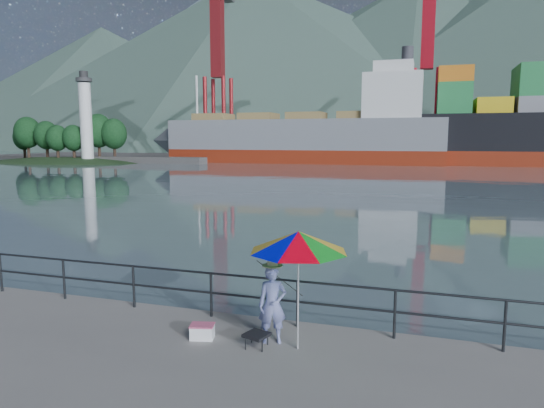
{
  "coord_description": "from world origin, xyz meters",
  "views": [
    {
      "loc": [
        5.46,
        -7.87,
        3.99
      ],
      "look_at": [
        1.07,
        6.0,
        2.0
      ],
      "focal_mm": 32.0,
      "sensor_mm": 36.0,
      "label": 1
    }
  ],
  "objects": [
    {
      "name": "lighthouse_islet",
      "position": [
        -54.97,
        61.99,
        0.26
      ],
      "size": [
        48.0,
        26.4,
        19.2
      ],
      "color": "#263F1E",
      "rests_on": "ground"
    },
    {
      "name": "far_dock",
      "position": [
        10.0,
        93.0,
        0.0
      ],
      "size": [
        200.0,
        40.0,
        0.4
      ],
      "primitive_type": "cube",
      "color": "#514F4C",
      "rests_on": "ground"
    },
    {
      "name": "cooler_bag",
      "position": [
        1.34,
        0.53,
        0.13
      ],
      "size": [
        0.52,
        0.4,
        0.26
      ],
      "primitive_type": "cube",
      "rotation": [
        0.0,
        0.0,
        0.24
      ],
      "color": "white",
      "rests_on": "ground"
    },
    {
      "name": "bulk_carrier",
      "position": [
        -12.72,
        72.49,
        4.21
      ],
      "size": [
        46.27,
        8.01,
        14.5
      ],
      "color": "maroon",
      "rests_on": "ground"
    },
    {
      "name": "mountains",
      "position": [
        38.82,
        207.75,
        35.55
      ],
      "size": [
        600.0,
        332.8,
        80.0
      ],
      "color": "#385147",
      "rests_on": "ground"
    },
    {
      "name": "harbor_water",
      "position": [
        0.0,
        130.0,
        0.0
      ],
      "size": [
        500.0,
        280.0,
        0.0
      ],
      "primitive_type": "cube",
      "color": "slate",
      "rests_on": "ground"
    },
    {
      "name": "folding_stool",
      "position": [
        2.51,
        0.47,
        0.15
      ],
      "size": [
        0.53,
        0.53,
        0.28
      ],
      "color": "black",
      "rests_on": "ground"
    },
    {
      "name": "fisherman",
      "position": [
        2.73,
        0.8,
        0.76
      ],
      "size": [
        0.65,
        0.54,
        1.53
      ],
      "primitive_type": "imported",
      "rotation": [
        0.0,
        0.0,
        0.35
      ],
      "color": "navy",
      "rests_on": "ground"
    },
    {
      "name": "guardrail",
      "position": [
        0.0,
        1.7,
        0.52
      ],
      "size": [
        22.0,
        0.06,
        1.03
      ],
      "color": "#2D3033",
      "rests_on": "ground"
    },
    {
      "name": "fishing_rod",
      "position": [
        2.54,
        2.04,
        0.0
      ],
      "size": [
        0.58,
        1.66,
        1.23
      ],
      "primitive_type": "cylinder",
      "rotation": [
        0.96,
        0.0,
        -0.33
      ],
      "color": "black",
      "rests_on": "ground"
    },
    {
      "name": "beach_umbrella",
      "position": [
        3.28,
        0.64,
        2.09
      ],
      "size": [
        2.1,
        2.1,
        2.28
      ],
      "color": "white",
      "rests_on": "ground"
    }
  ]
}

